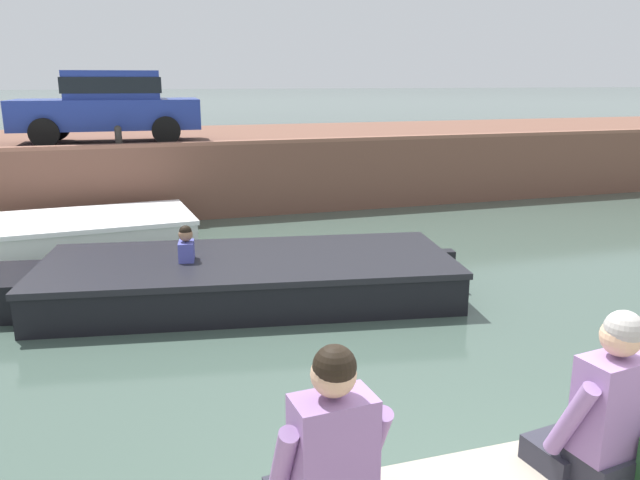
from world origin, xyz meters
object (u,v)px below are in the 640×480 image
boat_moored_west_white (11,238)px  mooring_bollard_mid (118,136)px  person_seated_right (603,417)px  car_left_inner_blue (110,103)px  person_seated_left (329,463)px  motorboat_passing (229,279)px

boat_moored_west_white → mooring_bollard_mid: (1.90, 1.94, 1.56)m
person_seated_right → car_left_inner_blue: bearing=101.2°
boat_moored_west_white → person_seated_left: person_seated_left is taller
boat_moored_west_white → car_left_inner_blue: size_ratio=1.71×
car_left_inner_blue → mooring_bollard_mid: 1.31m
car_left_inner_blue → person_seated_left: size_ratio=4.13×
boat_moored_west_white → mooring_bollard_mid: bearing=45.6°
motorboat_passing → person_seated_left: size_ratio=7.07×
mooring_bollard_mid → person_seated_left: bearing=-85.5°
person_seated_left → motorboat_passing: bearing=85.5°
mooring_bollard_mid → person_seated_right: mooring_bollard_mid is taller
car_left_inner_blue → motorboat_passing: bearing=-77.4°
car_left_inner_blue → person_seated_left: (1.01, -12.39, -1.16)m
boat_moored_west_white → person_seated_left: size_ratio=7.05×
motorboat_passing → person_seated_left: bearing=-94.5°
motorboat_passing → person_seated_left: (-0.46, -5.83, 0.99)m
boat_moored_west_white → motorboat_passing: bearing=-47.0°
motorboat_passing → person_seated_right: (1.00, -5.87, 0.99)m
car_left_inner_blue → person_seated_right: size_ratio=4.13×
person_seated_right → boat_moored_west_white: bearing=114.4°
car_left_inner_blue → person_seated_right: bearing=-78.8°
boat_moored_west_white → person_seated_left: bearing=-73.4°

